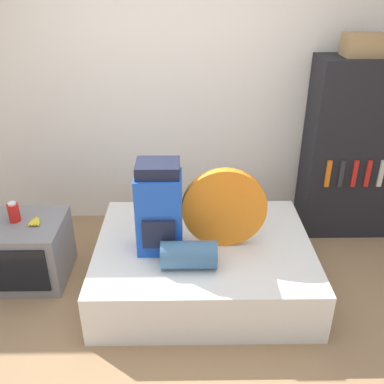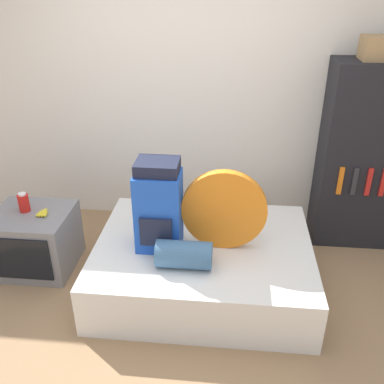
% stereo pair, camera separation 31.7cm
% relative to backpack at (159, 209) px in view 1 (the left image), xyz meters
% --- Properties ---
extents(ground_plane, '(16.00, 16.00, 0.00)m').
position_rel_backpack_xyz_m(ground_plane, '(0.09, -0.47, -0.76)').
color(ground_plane, '#997551').
extents(wall_back, '(8.00, 0.05, 2.60)m').
position_rel_backpack_xyz_m(wall_back, '(0.09, 1.21, 0.54)').
color(wall_back, white).
rests_on(wall_back, ground_plane).
extents(bed, '(1.70, 1.34, 0.41)m').
position_rel_backpack_xyz_m(bed, '(0.34, 0.07, -0.55)').
color(bed, white).
rests_on(bed, ground_plane).
extents(backpack, '(0.34, 0.30, 0.71)m').
position_rel_backpack_xyz_m(backpack, '(0.00, 0.00, 0.00)').
color(backpack, blue).
rests_on(backpack, bed).
extents(tent_bag, '(0.64, 0.07, 0.64)m').
position_rel_backpack_xyz_m(tent_bag, '(0.49, 0.04, -0.03)').
color(tent_bag, orange).
rests_on(tent_bag, bed).
extents(sleeping_roll, '(0.40, 0.20, 0.20)m').
position_rel_backpack_xyz_m(sleeping_roll, '(0.22, -0.24, -0.25)').
color(sleeping_roll, '#3D668E').
rests_on(sleeping_roll, bed).
extents(television, '(0.64, 0.59, 0.53)m').
position_rel_backpack_xyz_m(television, '(-1.12, 0.18, -0.49)').
color(television, gray).
rests_on(television, ground_plane).
extents(canister, '(0.09, 0.09, 0.17)m').
position_rel_backpack_xyz_m(canister, '(-1.18, 0.22, -0.15)').
color(canister, red).
rests_on(canister, television).
extents(banana_bunch, '(0.11, 0.14, 0.03)m').
position_rel_backpack_xyz_m(banana_bunch, '(-1.00, 0.18, -0.21)').
color(banana_bunch, yellow).
rests_on(banana_bunch, television).
extents(bookshelf, '(0.90, 0.44, 1.68)m').
position_rel_backpack_xyz_m(bookshelf, '(1.78, 0.93, 0.08)').
color(bookshelf, black).
rests_on(bookshelf, ground_plane).
extents(cardboard_box, '(0.33, 0.24, 0.19)m').
position_rel_backpack_xyz_m(cardboard_box, '(1.69, 0.93, 1.02)').
color(cardboard_box, '#A88456').
rests_on(cardboard_box, bookshelf).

